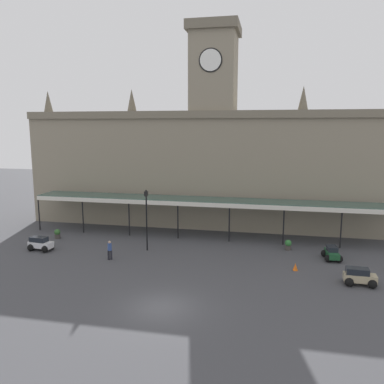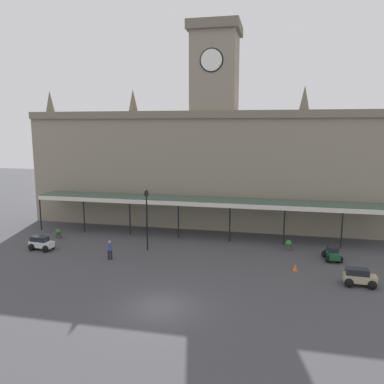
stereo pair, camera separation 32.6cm
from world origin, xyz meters
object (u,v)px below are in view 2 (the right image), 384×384
Objects in this scene: car_white_estate at (41,244)px; victorian_lamppost at (147,214)px; car_beige_estate at (359,278)px; planter_forecourt_centre at (58,233)px; car_green_sedan at (332,254)px; traffic_cone at (295,267)px; planter_by_canopy at (289,245)px; pedestrian_beside_cars at (110,249)px.

car_white_estate is 10.30m from victorian_lamppost.
victorian_lamppost is at bearing 11.66° from car_white_estate.
car_beige_estate reaches higher than planter_forecourt_centre.
car_green_sedan reaches higher than traffic_cone.
traffic_cone is (-4.35, 2.01, -0.27)m from car_beige_estate.
planter_forecourt_centre reaches higher than traffic_cone.
car_green_sedan is 16.67m from victorian_lamppost.
planter_by_canopy is at bearing 11.99° from car_white_estate.
victorian_lamppost is (-17.53, 4.45, 2.91)m from car_beige_estate.
victorian_lamppost reaches higher than planter_forecourt_centre.
pedestrian_beside_cars is 0.29× the size of victorian_lamppost.
car_white_estate is 1.09× the size of car_green_sedan.
car_beige_estate is at bearing -5.15° from car_white_estate.
car_white_estate is 22.86m from traffic_cone.
car_white_estate is 26.21m from car_green_sedan.
planter_by_canopy reaches higher than traffic_cone.
planter_by_canopy is (-4.74, 7.22, -0.07)m from car_beige_estate.
planter_forecourt_centre is (-23.04, -0.95, 0.00)m from planter_by_canopy.
car_white_estate is at bearing 178.90° from traffic_cone.
pedestrian_beside_cars reaches higher than car_beige_estate.
car_beige_estate is 1.07× the size of car_green_sedan.
car_green_sedan is 2.22× the size of planter_forecourt_centre.
planter_by_canopy is (12.79, 2.77, -2.99)m from victorian_lamppost.
car_white_estate is 0.41× the size of victorian_lamppost.
victorian_lamppost is (2.34, 3.07, 2.57)m from pedestrian_beside_cars.
car_green_sedan reaches higher than planter_forecourt_centre.
planter_by_canopy is at bearing 2.37° from planter_forecourt_centre.
car_beige_estate is at bearing -12.72° from planter_forecourt_centre.
victorian_lamppost reaches higher than traffic_cone.
pedestrian_beside_cars is 16.23m from planter_by_canopy.
car_green_sedan is 4.57m from traffic_cone.
pedestrian_beside_cars is at bearing -168.26° from car_green_sedan.
pedestrian_beside_cars reaches higher than car_green_sedan.
car_green_sedan is 26.64m from planter_forecourt_centre.
planter_by_canopy is at bearing 94.19° from traffic_cone.
car_white_estate is 22.97m from planter_by_canopy.
traffic_cone is (22.85, -0.44, -0.27)m from car_white_estate.
pedestrian_beside_cars is 2.83× the size of traffic_cone.
planter_forecourt_centre is (-10.24, 1.82, -2.99)m from victorian_lamppost.
car_white_estate is (-27.20, 2.45, 0.00)m from car_beige_estate.
traffic_cone is 0.62× the size of planter_by_canopy.
planter_by_canopy is (-3.59, 1.96, -0.01)m from car_green_sedan.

